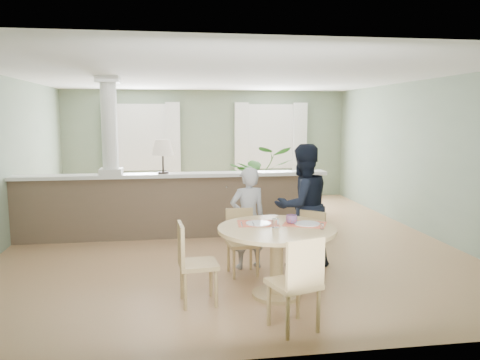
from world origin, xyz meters
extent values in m
plane|color=tan|center=(0.00, 0.00, 0.00)|extent=(8.00, 8.00, 0.00)
cube|color=gray|center=(0.00, 4.00, 1.35)|extent=(7.00, 0.02, 2.70)
cube|color=gray|center=(-3.50, 0.00, 1.35)|extent=(0.02, 8.00, 2.70)
cube|color=gray|center=(3.50, 0.00, 1.35)|extent=(0.02, 8.00, 2.70)
cube|color=gray|center=(0.00, -4.00, 1.35)|extent=(7.00, 0.02, 2.70)
cube|color=white|center=(0.00, 0.00, 2.70)|extent=(7.00, 8.00, 0.02)
cube|color=white|center=(-1.60, 3.97, 1.55)|extent=(1.10, 0.02, 1.50)
cube|color=white|center=(-1.60, 3.94, 1.55)|extent=(1.22, 0.04, 1.62)
cube|color=white|center=(1.60, 3.97, 1.55)|extent=(1.10, 0.02, 1.50)
cube|color=white|center=(1.60, 3.94, 1.55)|extent=(1.22, 0.04, 1.62)
cube|color=white|center=(-2.35, 3.88, 1.25)|extent=(0.35, 0.10, 2.30)
cube|color=white|center=(-0.85, 3.88, 1.25)|extent=(0.35, 0.10, 2.30)
cube|color=white|center=(0.85, 3.88, 1.25)|extent=(0.35, 0.10, 2.30)
cube|color=white|center=(2.35, 3.88, 1.25)|extent=(0.35, 0.10, 2.30)
cube|color=brown|center=(-0.90, 0.20, 0.53)|extent=(5.20, 0.22, 1.05)
cube|color=white|center=(-0.90, 0.20, 1.08)|extent=(5.32, 0.36, 0.06)
cube|color=white|center=(-1.90, 0.20, 1.16)|extent=(0.36, 0.36, 0.10)
cylinder|color=white|center=(-1.90, 0.20, 1.91)|extent=(0.26, 0.26, 1.39)
cube|color=white|center=(-1.90, 0.20, 2.65)|extent=(0.38, 0.38, 0.10)
cylinder|color=black|center=(-1.05, 0.20, 1.12)|extent=(0.18, 0.18, 0.03)
cylinder|color=black|center=(-1.05, 0.20, 1.28)|extent=(0.03, 0.03, 0.28)
cone|color=#F7E5CC|center=(-1.05, 0.20, 1.55)|extent=(0.36, 0.36, 0.26)
imported|color=olive|center=(0.43, 1.59, 0.43)|extent=(3.14, 1.77, 0.86)
imported|color=#396E2C|center=(0.89, 1.71, 0.74)|extent=(1.36, 1.19, 1.47)
cylinder|color=tan|center=(0.25, -2.64, 0.02)|extent=(0.56, 0.56, 0.04)
cylinder|color=tan|center=(0.25, -2.64, 0.41)|extent=(0.15, 0.15, 0.73)
cylinder|color=tan|center=(0.25, -2.64, 0.79)|extent=(1.35, 1.35, 0.04)
cube|color=red|center=(0.08, -2.42, 0.82)|extent=(0.51, 0.39, 0.01)
cube|color=red|center=(0.61, -2.54, 0.82)|extent=(0.58, 0.52, 0.01)
cylinder|color=white|center=(0.07, -2.46, 0.83)|extent=(0.29, 0.29, 0.01)
cylinder|color=white|center=(0.63, -2.56, 0.83)|extent=(0.29, 0.29, 0.01)
cylinder|color=white|center=(0.23, -2.66, 0.87)|extent=(0.08, 0.08, 0.10)
cube|color=silver|center=(0.00, -2.51, 0.83)|extent=(0.03, 0.20, 0.00)
cube|color=silver|center=(-0.12, -2.45, 0.82)|extent=(0.03, 0.24, 0.00)
cylinder|color=white|center=(0.73, -2.81, 0.85)|extent=(0.04, 0.04, 0.07)
cylinder|color=silver|center=(0.73, -2.81, 0.89)|extent=(0.04, 0.04, 0.01)
imported|color=#2657B1|center=(0.46, -2.49, 0.87)|extent=(0.14, 0.14, 0.11)
cube|color=tan|center=(-0.01, -1.83, 0.41)|extent=(0.42, 0.42, 0.05)
cylinder|color=tan|center=(-0.15, -2.01, 0.20)|extent=(0.04, 0.04, 0.39)
cylinder|color=tan|center=(0.16, -1.97, 0.20)|extent=(0.04, 0.04, 0.39)
cylinder|color=tan|center=(-0.19, -1.70, 0.20)|extent=(0.04, 0.04, 0.39)
cylinder|color=tan|center=(0.12, -1.66, 0.20)|extent=(0.04, 0.04, 0.39)
cube|color=tan|center=(-0.03, -1.66, 0.64)|extent=(0.37, 0.07, 0.42)
cube|color=tan|center=(0.78, -2.06, 0.41)|extent=(0.54, 0.54, 0.05)
cylinder|color=tan|center=(0.56, -2.07, 0.19)|extent=(0.04, 0.04, 0.39)
cylinder|color=tan|center=(0.78, -2.28, 0.19)|extent=(0.04, 0.04, 0.39)
cylinder|color=tan|center=(0.77, -1.85, 0.19)|extent=(0.04, 0.04, 0.39)
cylinder|color=tan|center=(0.99, -2.06, 0.19)|extent=(0.04, 0.04, 0.39)
cube|color=tan|center=(0.90, -1.94, 0.63)|extent=(0.29, 0.28, 0.42)
cube|color=tan|center=(0.23, -3.49, 0.46)|extent=(0.54, 0.54, 0.05)
cylinder|color=tan|center=(0.34, -3.27, 0.22)|extent=(0.04, 0.04, 0.44)
cylinder|color=tan|center=(0.01, -3.38, 0.22)|extent=(0.04, 0.04, 0.44)
cylinder|color=tan|center=(0.45, -3.60, 0.22)|extent=(0.04, 0.04, 0.44)
cylinder|color=tan|center=(0.12, -3.71, 0.22)|extent=(0.04, 0.04, 0.44)
cube|color=tan|center=(0.29, -3.67, 0.71)|extent=(0.40, 0.17, 0.47)
cube|color=tan|center=(-0.65, -2.71, 0.44)|extent=(0.44, 0.44, 0.05)
cylinder|color=tan|center=(-0.47, -2.86, 0.21)|extent=(0.04, 0.04, 0.42)
cylinder|color=tan|center=(-0.49, -2.53, 0.21)|extent=(0.04, 0.04, 0.42)
cylinder|color=tan|center=(-0.80, -2.88, 0.21)|extent=(0.04, 0.04, 0.42)
cylinder|color=tan|center=(-0.83, -2.55, 0.21)|extent=(0.04, 0.04, 0.42)
cube|color=tan|center=(-0.83, -2.72, 0.69)|extent=(0.07, 0.39, 0.45)
imported|color=#96979B|center=(0.10, -1.58, 0.69)|extent=(0.56, 0.43, 1.39)
imported|color=black|center=(0.85, -1.61, 0.85)|extent=(0.98, 0.86, 1.70)
camera|label=1|loc=(-0.93, -7.70, 2.07)|focal=35.00mm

